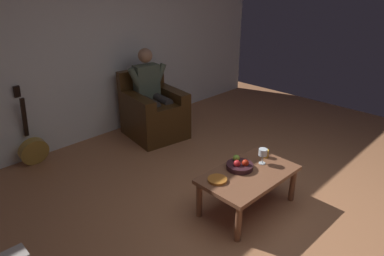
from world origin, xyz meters
The scene contains 10 objects.
ground_plane centered at (0.00, 0.00, 0.00)m, with size 7.26×7.26×0.00m, color #AE7049.
wall_back centered at (0.00, -3.04, 1.38)m, with size 6.45×0.06×2.76m, color white.
armchair centered at (-0.45, -2.45, 0.35)m, with size 0.85×0.93×0.94m.
person_seated centered at (-0.45, -2.46, 0.69)m, with size 0.62×0.63×1.27m.
coffee_table centered at (0.02, -0.39, 0.35)m, with size 1.01×0.62×0.41m.
guitar centered at (1.17, -2.84, 0.22)m, with size 0.35×0.27×1.00m.
wine_glass_near centered at (-0.22, -0.41, 0.53)m, with size 0.09×0.09×0.17m.
fruit_bowl centered at (0.02, -0.51, 0.45)m, with size 0.27×0.27×0.11m.
decorative_dish centered at (0.35, -0.52, 0.42)m, with size 0.19×0.19×0.02m, color #B86925.
candle_jar centered at (-0.36, -0.46, 0.45)m, with size 0.07×0.07×0.08m, color gold.
Camera 1 is at (2.46, 1.23, 2.16)m, focal length 31.88 mm.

